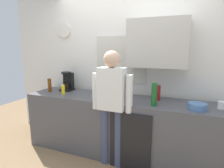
{
  "coord_description": "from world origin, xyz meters",
  "views": [
    {
      "loc": [
        0.89,
        -2.2,
        1.63
      ],
      "look_at": [
        -0.1,
        0.25,
        1.11
      ],
      "focal_mm": 29.51,
      "sensor_mm": 36.0,
      "label": 1
    }
  ],
  "objects_px": {
    "cup_white_mug": "(221,105)",
    "potted_plant": "(97,86)",
    "mixing_bowl": "(197,106)",
    "coffee_maker": "(68,82)",
    "bottle_red_vinegar": "(158,93)",
    "cup_yellow_cup": "(105,92)",
    "person_at_sink": "(112,100)",
    "bottle_green_wine": "(154,94)",
    "bottle_amber_beer": "(50,85)",
    "dish_soap": "(63,89)"
  },
  "relations": [
    {
      "from": "cup_white_mug",
      "to": "potted_plant",
      "type": "height_order",
      "value": "potted_plant"
    },
    {
      "from": "potted_plant",
      "to": "mixing_bowl",
      "type": "bearing_deg",
      "value": -10.33
    },
    {
      "from": "coffee_maker",
      "to": "mixing_bowl",
      "type": "xyz_separation_m",
      "value": [
        2.08,
        -0.3,
        -0.11
      ]
    },
    {
      "from": "coffee_maker",
      "to": "bottle_red_vinegar",
      "type": "height_order",
      "value": "coffee_maker"
    },
    {
      "from": "coffee_maker",
      "to": "mixing_bowl",
      "type": "relative_size",
      "value": 1.5
    },
    {
      "from": "cup_yellow_cup",
      "to": "person_at_sink",
      "type": "relative_size",
      "value": 0.05
    },
    {
      "from": "coffee_maker",
      "to": "potted_plant",
      "type": "relative_size",
      "value": 1.43
    },
    {
      "from": "coffee_maker",
      "to": "bottle_red_vinegar",
      "type": "xyz_separation_m",
      "value": [
        1.58,
        -0.07,
        -0.04
      ]
    },
    {
      "from": "person_at_sink",
      "to": "bottle_green_wine",
      "type": "bearing_deg",
      "value": 27.78
    },
    {
      "from": "bottle_amber_beer",
      "to": "cup_yellow_cup",
      "type": "xyz_separation_m",
      "value": [
        0.96,
        0.16,
        -0.07
      ]
    },
    {
      "from": "bottle_amber_beer",
      "to": "potted_plant",
      "type": "xyz_separation_m",
      "value": [
        0.8,
        0.19,
        0.02
      ]
    },
    {
      "from": "coffee_maker",
      "to": "dish_soap",
      "type": "height_order",
      "value": "coffee_maker"
    },
    {
      "from": "bottle_green_wine",
      "to": "mixing_bowl",
      "type": "xyz_separation_m",
      "value": [
        0.52,
        0.04,
        -0.11
      ]
    },
    {
      "from": "bottle_green_wine",
      "to": "bottle_amber_beer",
      "type": "bearing_deg",
      "value": 175.99
    },
    {
      "from": "coffee_maker",
      "to": "potted_plant",
      "type": "bearing_deg",
      "value": -3.04
    },
    {
      "from": "bottle_green_wine",
      "to": "person_at_sink",
      "type": "relative_size",
      "value": 0.19
    },
    {
      "from": "bottle_amber_beer",
      "to": "person_at_sink",
      "type": "distance_m",
      "value": 1.27
    },
    {
      "from": "coffee_maker",
      "to": "bottle_green_wine",
      "type": "relative_size",
      "value": 1.1
    },
    {
      "from": "cup_yellow_cup",
      "to": "person_at_sink",
      "type": "height_order",
      "value": "person_at_sink"
    },
    {
      "from": "bottle_amber_beer",
      "to": "mixing_bowl",
      "type": "xyz_separation_m",
      "value": [
        2.3,
        -0.09,
        -0.08
      ]
    },
    {
      "from": "coffee_maker",
      "to": "bottle_amber_beer",
      "type": "xyz_separation_m",
      "value": [
        -0.21,
        -0.22,
        -0.03
      ]
    },
    {
      "from": "bottle_amber_beer",
      "to": "mixing_bowl",
      "type": "distance_m",
      "value": 2.3
    },
    {
      "from": "person_at_sink",
      "to": "mixing_bowl",
      "type": "bearing_deg",
      "value": 23.21
    },
    {
      "from": "bottle_red_vinegar",
      "to": "dish_soap",
      "type": "xyz_separation_m",
      "value": [
        -1.48,
        -0.2,
        -0.03
      ]
    },
    {
      "from": "bottle_amber_beer",
      "to": "bottle_red_vinegar",
      "type": "xyz_separation_m",
      "value": [
        1.79,
        0.15,
        -0.01
      ]
    },
    {
      "from": "bottle_amber_beer",
      "to": "bottle_red_vinegar",
      "type": "relative_size",
      "value": 1.05
    },
    {
      "from": "bottle_green_wine",
      "to": "dish_soap",
      "type": "height_order",
      "value": "bottle_green_wine"
    },
    {
      "from": "cup_white_mug",
      "to": "dish_soap",
      "type": "bearing_deg",
      "value": -177.51
    },
    {
      "from": "bottle_red_vinegar",
      "to": "cup_white_mug",
      "type": "distance_m",
      "value": 0.79
    },
    {
      "from": "bottle_amber_beer",
      "to": "bottle_red_vinegar",
      "type": "height_order",
      "value": "bottle_amber_beer"
    },
    {
      "from": "dish_soap",
      "to": "bottle_amber_beer",
      "type": "bearing_deg",
      "value": 170.62
    },
    {
      "from": "mixing_bowl",
      "to": "potted_plant",
      "type": "xyz_separation_m",
      "value": [
        -1.49,
        0.27,
        0.09
      ]
    },
    {
      "from": "bottle_green_wine",
      "to": "mixing_bowl",
      "type": "height_order",
      "value": "bottle_green_wine"
    },
    {
      "from": "cup_yellow_cup",
      "to": "dish_soap",
      "type": "xyz_separation_m",
      "value": [
        -0.65,
        -0.21,
        0.04
      ]
    },
    {
      "from": "cup_white_mug",
      "to": "dish_soap",
      "type": "xyz_separation_m",
      "value": [
        -2.26,
        -0.1,
        0.03
      ]
    },
    {
      "from": "bottle_amber_beer",
      "to": "potted_plant",
      "type": "height_order",
      "value": "same"
    },
    {
      "from": "coffee_maker",
      "to": "cup_yellow_cup",
      "type": "bearing_deg",
      "value": -4.46
    },
    {
      "from": "cup_yellow_cup",
      "to": "dish_soap",
      "type": "distance_m",
      "value": 0.68
    },
    {
      "from": "bottle_red_vinegar",
      "to": "dish_soap",
      "type": "relative_size",
      "value": 1.22
    },
    {
      "from": "bottle_red_vinegar",
      "to": "person_at_sink",
      "type": "relative_size",
      "value": 0.14
    },
    {
      "from": "bottle_amber_beer",
      "to": "cup_white_mug",
      "type": "distance_m",
      "value": 2.57
    },
    {
      "from": "cup_yellow_cup",
      "to": "potted_plant",
      "type": "relative_size",
      "value": 0.37
    },
    {
      "from": "mixing_bowl",
      "to": "potted_plant",
      "type": "distance_m",
      "value": 1.52
    },
    {
      "from": "cup_yellow_cup",
      "to": "mixing_bowl",
      "type": "height_order",
      "value": "cup_yellow_cup"
    },
    {
      "from": "bottle_green_wine",
      "to": "cup_white_mug",
      "type": "distance_m",
      "value": 0.81
    },
    {
      "from": "bottle_amber_beer",
      "to": "cup_yellow_cup",
      "type": "relative_size",
      "value": 2.71
    },
    {
      "from": "bottle_green_wine",
      "to": "dish_soap",
      "type": "xyz_separation_m",
      "value": [
        -1.47,
        0.07,
        -0.07
      ]
    },
    {
      "from": "bottle_amber_beer",
      "to": "person_at_sink",
      "type": "xyz_separation_m",
      "value": [
        1.25,
        -0.26,
        -0.06
      ]
    },
    {
      "from": "potted_plant",
      "to": "dish_soap",
      "type": "height_order",
      "value": "potted_plant"
    },
    {
      "from": "bottle_red_vinegar",
      "to": "person_at_sink",
      "type": "xyz_separation_m",
      "value": [
        -0.55,
        -0.41,
        -0.05
      ]
    }
  ]
}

